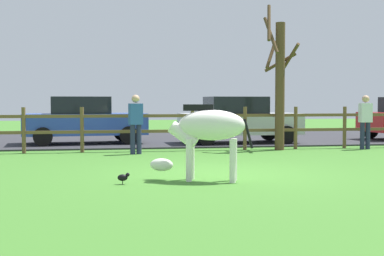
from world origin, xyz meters
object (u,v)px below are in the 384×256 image
at_px(bare_tree, 279,80).
at_px(crow_on_grass, 123,177).
at_px(parked_car_blue, 84,120).
at_px(visitor_right_of_tree, 365,119).
at_px(parked_car_silver, 239,119).
at_px(zebra, 207,131).
at_px(visitor_left_of_tree, 136,121).

height_order(bare_tree, crow_on_grass, bare_tree).
xyz_separation_m(parked_car_blue, visitor_right_of_tree, (8.48, -3.08, 0.06)).
distance_m(parked_car_silver, visitor_right_of_tree, 4.13).
bearing_deg(parked_car_blue, crow_on_grass, -83.96).
relative_size(bare_tree, visitor_right_of_tree, 2.67).
xyz_separation_m(bare_tree, parked_car_silver, (-0.66, 2.22, -1.25)).
relative_size(zebra, crow_on_grass, 8.65).
xyz_separation_m(parked_car_blue, parked_car_silver, (5.16, -0.63, 0.00)).
height_order(zebra, visitor_right_of_tree, visitor_right_of_tree).
relative_size(zebra, visitor_right_of_tree, 1.13).
distance_m(zebra, crow_on_grass, 1.74).
bearing_deg(parked_car_silver, zebra, -108.85).
bearing_deg(visitor_left_of_tree, parked_car_blue, 113.93).
bearing_deg(visitor_right_of_tree, bare_tree, 174.92).
relative_size(parked_car_blue, visitor_left_of_tree, 2.52).
bearing_deg(parked_car_blue, zebra, -73.91).
height_order(bare_tree, visitor_right_of_tree, bare_tree).
bearing_deg(parked_car_blue, visitor_right_of_tree, -19.97).
xyz_separation_m(zebra, crow_on_grass, (-1.54, -0.15, -0.80)).
bearing_deg(parked_car_silver, visitor_right_of_tree, -36.48).
xyz_separation_m(bare_tree, parked_car_blue, (-5.82, 2.84, -1.25)).
bearing_deg(bare_tree, parked_car_blue, 153.94).
height_order(zebra, parked_car_blue, parked_car_blue).
height_order(parked_car_silver, visitor_left_of_tree, visitor_left_of_tree).
distance_m(crow_on_grass, parked_car_blue, 8.75).
bearing_deg(crow_on_grass, visitor_right_of_tree, 36.49).
relative_size(parked_car_blue, visitor_right_of_tree, 2.52).
bearing_deg(parked_car_silver, visitor_left_of_tree, -143.01).
height_order(parked_car_silver, visitor_right_of_tree, visitor_right_of_tree).
relative_size(crow_on_grass, visitor_left_of_tree, 0.13).
distance_m(bare_tree, parked_car_silver, 2.63).
xyz_separation_m(parked_car_blue, visitor_left_of_tree, (1.50, -3.38, 0.06)).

